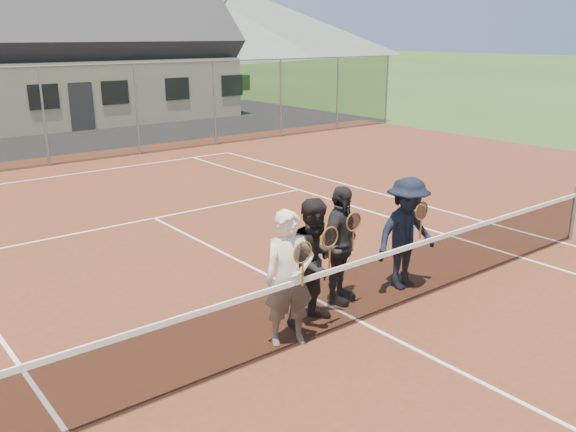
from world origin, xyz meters
The scene contains 12 objects.
court_surface centered at (0.00, 0.00, 0.01)m, with size 30.00×30.00×0.02m, color #562819.
hill_east centered at (55.00, 95.00, 7.00)m, with size 90.00×90.00×14.00m, color #506059.
court_markings centered at (0.00, 0.00, 0.02)m, with size 11.03×23.83×0.01m.
tennis_net centered at (0.00, 0.00, 0.54)m, with size 11.68×0.08×1.10m.
perimeter_fence centered at (0.00, 13.50, 1.52)m, with size 30.07×0.07×3.02m.
clubhouse centered at (4.00, 24.00, 3.99)m, with size 15.60×8.20×7.70m.
tree_d centered at (12.00, 33.00, 5.79)m, with size 3.20×3.20×7.77m.
tree_e centered at (18.00, 33.00, 5.79)m, with size 3.20×3.20×7.77m.
player_a centered at (-1.14, 0.17, 0.92)m, with size 0.77×0.65×1.80m.
player_b centered at (-0.49, 0.40, 0.92)m, with size 0.88×0.69×1.80m.
player_c centered at (0.24, 0.70, 0.92)m, with size 1.14×0.82×1.80m.
player_d centered at (1.44, 0.47, 0.92)m, with size 1.20×0.74×1.80m.
Camera 1 is at (-5.63, -5.48, 3.92)m, focal length 38.00 mm.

